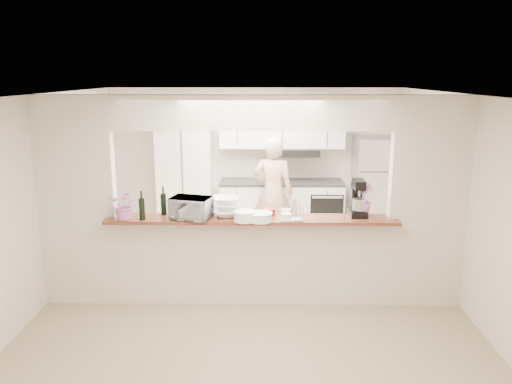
{
  "coord_description": "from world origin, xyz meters",
  "views": [
    {
      "loc": [
        0.13,
        -5.64,
        2.72
      ],
      "look_at": [
        0.05,
        0.3,
        1.31
      ],
      "focal_mm": 35.0,
      "sensor_mm": 36.0,
      "label": 1
    }
  ],
  "objects_px": {
    "refrigerator": "(376,187)",
    "stand_mixer": "(358,199)",
    "person": "(273,193)",
    "toaster_oven": "(191,208)"
  },
  "relations": [
    {
      "from": "person",
      "to": "toaster_oven",
      "type": "bearing_deg",
      "value": 79.1
    },
    {
      "from": "refrigerator",
      "to": "toaster_oven",
      "type": "xyz_separation_m",
      "value": [
        -2.75,
        -2.75,
        0.37
      ]
    },
    {
      "from": "stand_mixer",
      "to": "person",
      "type": "bearing_deg",
      "value": 115.56
    },
    {
      "from": "refrigerator",
      "to": "stand_mixer",
      "type": "relative_size",
      "value": 3.9
    },
    {
      "from": "toaster_oven",
      "to": "person",
      "type": "bearing_deg",
      "value": 80.25
    },
    {
      "from": "toaster_oven",
      "to": "stand_mixer",
      "type": "distance_m",
      "value": 1.96
    },
    {
      "from": "stand_mixer",
      "to": "refrigerator",
      "type": "bearing_deg",
      "value": 72.8
    },
    {
      "from": "refrigerator",
      "to": "toaster_oven",
      "type": "height_order",
      "value": "refrigerator"
    },
    {
      "from": "stand_mixer",
      "to": "person",
      "type": "relative_size",
      "value": 0.25
    },
    {
      "from": "refrigerator",
      "to": "stand_mixer",
      "type": "height_order",
      "value": "refrigerator"
    }
  ]
}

